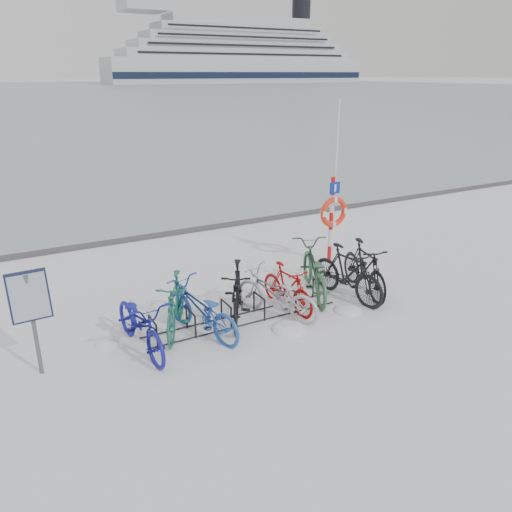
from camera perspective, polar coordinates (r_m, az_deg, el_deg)
name	(u,v)px	position (r m, az deg, el deg)	size (l,w,h in m)	color
ground	(243,320)	(9.86, -1.49, -7.31)	(900.00, 900.00, 0.00)	white
quay_edge	(152,236)	(14.96, -11.81, 2.24)	(400.00, 0.25, 0.10)	#3F3F42
bike_rack	(243,312)	(9.78, -1.50, -6.37)	(4.00, 0.48, 0.46)	black
info_board	(30,302)	(8.36, -24.42, -4.83)	(0.60, 0.25, 1.76)	#595B5E
lifebuoy_station	(333,212)	(12.44, 8.82, 4.99)	(0.77, 0.22, 3.99)	red
cruise_ferry	(238,58)	(252.37, -2.11, 21.70)	(125.44, 23.69, 41.22)	silver
bike_0	(140,322)	(8.88, -13.08, -7.31)	(0.70, 2.01, 1.06)	navy
bike_1	(175,303)	(9.37, -9.21, -5.35)	(0.52, 1.84, 1.11)	#19604E
bike_2	(201,308)	(9.20, -6.29, -5.96)	(0.68, 1.96, 1.03)	#204CA7
bike_3	(237,292)	(9.67, -2.18, -4.11)	(0.54, 1.90, 1.14)	black
bike_4	(276,293)	(9.82, 2.30, -4.21)	(0.66, 1.90, 1.00)	#AEB0B7
bike_5	(287,286)	(10.16, 3.61, -3.46)	(0.45, 1.60, 0.96)	#A20A07
bike_6	(314,269)	(10.83, 6.63, -1.46)	(0.77, 2.21, 1.16)	#2E5B3D
bike_7	(348,272)	(10.74, 10.43, -1.81)	(0.55, 1.96, 1.18)	black
bike_8	(365,267)	(11.10, 12.30, -1.22)	(0.55, 1.95, 1.17)	black
snow_drifts	(284,316)	(10.01, 3.19, -6.89)	(6.16, 2.09, 0.23)	white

